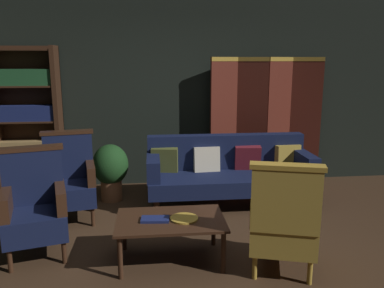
{
  "coord_description": "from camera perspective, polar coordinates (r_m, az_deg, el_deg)",
  "views": [
    {
      "loc": [
        -0.44,
        -3.36,
        1.86
      ],
      "look_at": [
        0.0,
        0.8,
        0.95
      ],
      "focal_mm": 36.3,
      "sensor_mm": 36.0,
      "label": 1
    }
  ],
  "objects": [
    {
      "name": "ground_plane",
      "position": [
        3.87,
        1.3,
        -16.49
      ],
      "size": [
        10.0,
        10.0,
        0.0
      ],
      "primitive_type": "plane",
      "color": "#3D2819"
    },
    {
      "name": "back_wall",
      "position": [
        5.85,
        -1.72,
        7.75
      ],
      "size": [
        7.2,
        0.1,
        2.8
      ],
      "primitive_type": "cube",
      "color": "black",
      "rests_on": "ground_plane"
    },
    {
      "name": "folding_screen",
      "position": [
        5.94,
        10.69,
        3.58
      ],
      "size": [
        1.71,
        0.25,
        1.9
      ],
      "color": "#5B2319",
      "rests_on": "ground_plane"
    },
    {
      "name": "bookshelf",
      "position": [
        5.86,
        -22.99,
        3.67
      ],
      "size": [
        0.9,
        0.32,
        2.05
      ],
      "color": "#382114",
      "rests_on": "ground_plane"
    },
    {
      "name": "velvet_couch",
      "position": [
        5.11,
        5.37,
        -3.72
      ],
      "size": [
        2.12,
        0.78,
        0.88
      ],
      "color": "#382114",
      "rests_on": "ground_plane"
    },
    {
      "name": "coffee_table",
      "position": [
        3.68,
        -3.17,
        -11.56
      ],
      "size": [
        1.0,
        0.64,
        0.42
      ],
      "color": "#382114",
      "rests_on": "ground_plane"
    },
    {
      "name": "armchair_gilt_accent",
      "position": [
        3.54,
        13.25,
        -10.85
      ],
      "size": [
        0.72,
        0.71,
        1.04
      ],
      "color": "#B78E33",
      "rests_on": "ground_plane"
    },
    {
      "name": "armchair_wing_left",
      "position": [
        4.79,
        -17.52,
        -4.95
      ],
      "size": [
        0.68,
        0.67,
        1.04
      ],
      "color": "#382114",
      "rests_on": "ground_plane"
    },
    {
      "name": "armchair_wing_right",
      "position": [
        4.06,
        -22.11,
        -8.42
      ],
      "size": [
        0.71,
        0.7,
        1.04
      ],
      "color": "#382114",
      "rests_on": "ground_plane"
    },
    {
      "name": "potted_plant",
      "position": [
        5.3,
        -11.87,
        -3.54
      ],
      "size": [
        0.47,
        0.47,
        0.77
      ],
      "color": "brown",
      "rests_on": "ground_plane"
    },
    {
      "name": "book_navy_cloth",
      "position": [
        3.63,
        -5.44,
        -10.95
      ],
      "size": [
        0.27,
        0.16,
        0.02
      ],
      "primitive_type": "cube",
      "rotation": [
        0.0,
        0.0,
        -0.08
      ],
      "color": "navy",
      "rests_on": "coffee_table"
    },
    {
      "name": "brass_tray",
      "position": [
        3.64,
        -1.16,
        -10.87
      ],
      "size": [
        0.26,
        0.26,
        0.02
      ],
      "primitive_type": "cylinder",
      "color": "gold",
      "rests_on": "coffee_table"
    }
  ]
}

